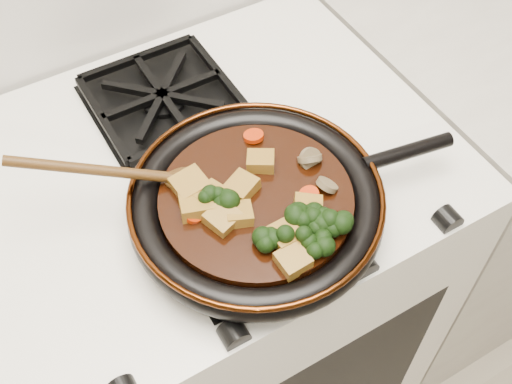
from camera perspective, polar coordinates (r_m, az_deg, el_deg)
stove at (r=1.37m, az=-3.51°, el=-9.43°), size 0.76×0.60×0.90m
burner_grate_front at (r=0.91m, az=-0.77°, el=-2.45°), size 0.23×0.23×0.03m
burner_grate_back at (r=1.08m, az=-8.27°, el=8.19°), size 0.23×0.23×0.03m
skillet at (r=0.89m, az=0.12°, el=-0.99°), size 0.48×0.36×0.05m
braising_sauce at (r=0.88m, az=0.00°, el=-0.83°), size 0.27×0.27×0.02m
tofu_cube_0 at (r=0.86m, az=4.62°, el=-1.40°), size 0.05×0.05×0.03m
tofu_cube_1 at (r=0.88m, az=-1.27°, el=0.45°), size 0.05×0.05×0.03m
tofu_cube_2 at (r=0.90m, az=0.42°, el=2.71°), size 0.05×0.05×0.02m
tofu_cube_3 at (r=0.87m, az=-3.82°, el=-0.56°), size 0.05×0.05×0.02m
tofu_cube_4 at (r=0.85m, az=-1.51°, el=-2.00°), size 0.05×0.05×0.02m
tofu_cube_5 at (r=0.88m, az=-5.87°, el=0.55°), size 0.05×0.05×0.03m
tofu_cube_6 at (r=0.85m, az=-2.97°, el=-2.38°), size 0.05×0.05×0.03m
tofu_cube_7 at (r=0.83m, az=2.72°, el=-3.88°), size 0.04×0.04×0.03m
tofu_cube_8 at (r=0.81m, az=3.31°, el=-6.11°), size 0.04×0.04×0.02m
tofu_cube_9 at (r=0.86m, az=-5.34°, el=-1.25°), size 0.05×0.05×0.03m
broccoli_floret_0 at (r=0.84m, az=6.76°, el=-2.94°), size 0.09×0.08×0.06m
broccoli_floret_1 at (r=0.84m, az=5.70°, el=-2.33°), size 0.09×0.09×0.07m
broccoli_floret_2 at (r=0.82m, az=5.12°, el=-4.44°), size 0.08×0.09×0.08m
broccoli_floret_3 at (r=0.82m, az=1.68°, el=-4.36°), size 0.08×0.08×0.07m
broccoli_floret_4 at (r=0.86m, az=-3.56°, el=-0.77°), size 0.09×0.09×0.06m
broccoli_floret_5 at (r=0.84m, az=4.46°, el=-2.35°), size 0.08×0.08×0.07m
carrot_coin_0 at (r=0.85m, az=5.84°, el=-2.76°), size 0.03×0.03×0.01m
carrot_coin_1 at (r=0.86m, az=-1.67°, el=-0.83°), size 0.03×0.03×0.02m
carrot_coin_2 at (r=0.86m, az=-5.65°, el=-1.98°), size 0.03×0.03×0.02m
carrot_coin_3 at (r=0.94m, az=-0.21°, el=4.99°), size 0.03×0.03×0.01m
carrot_coin_4 at (r=0.87m, az=4.75°, el=-0.31°), size 0.03×0.03×0.02m
carrot_coin_5 at (r=0.88m, az=-3.86°, el=-0.08°), size 0.03×0.03×0.02m
mushroom_slice_0 at (r=0.91m, az=4.80°, el=2.99°), size 0.04×0.04×0.03m
mushroom_slice_1 at (r=0.91m, az=4.84°, el=2.94°), size 0.04×0.03×0.03m
mushroom_slice_2 at (r=0.88m, az=6.34°, el=0.63°), size 0.03×0.04×0.03m
wooden_spoon at (r=0.88m, az=-10.64°, el=1.59°), size 0.15×0.08×0.24m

